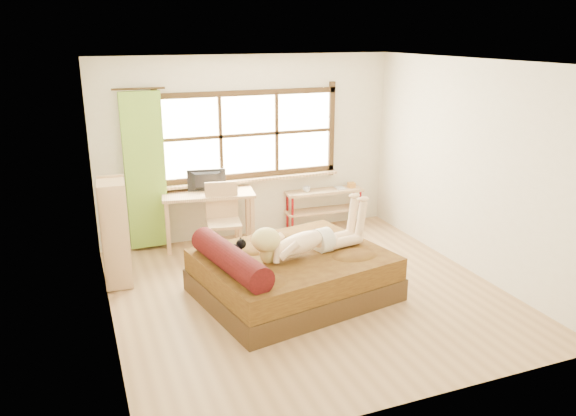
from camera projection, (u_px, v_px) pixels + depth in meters
name	position (u px, v px, depth m)	size (l,w,h in m)	color
floor	(307.00, 292.00, 6.77)	(4.50, 4.50, 0.00)	#9E754C
ceiling	(310.00, 62.00, 5.96)	(4.50, 4.50, 0.00)	white
wall_back	(249.00, 148.00, 8.36)	(4.50, 4.50, 0.00)	silver
wall_front	(423.00, 255.00, 4.36)	(4.50, 4.50, 0.00)	silver
wall_left	(101.00, 206.00, 5.58)	(4.50, 4.50, 0.00)	silver
wall_right	(471.00, 168.00, 7.14)	(4.50, 4.50, 0.00)	silver
window	(249.00, 138.00, 8.29)	(2.80, 0.16, 1.46)	#FFEDBF
curtain	(145.00, 172.00, 7.78)	(0.55, 0.10, 2.20)	#4C8B26
bed	(289.00, 274.00, 6.60)	(2.38, 2.05, 0.80)	#34210F
woman	(307.00, 228.00, 6.47)	(1.47, 0.42, 0.63)	beige
kitten	(231.00, 249.00, 6.36)	(0.31, 0.13, 0.25)	black
desk	(208.00, 200.00, 8.04)	(1.37, 0.79, 0.81)	tan
monitor	(207.00, 181.00, 8.01)	(0.55, 0.07, 0.32)	black
chair	(223.00, 215.00, 7.81)	(0.52, 0.52, 1.02)	tan
pipe_shelf	(325.00, 200.00, 8.88)	(1.26, 0.37, 0.71)	tan
cup	(307.00, 189.00, 8.71)	(0.11, 0.11, 0.09)	gray
book	(336.00, 188.00, 8.89)	(0.15, 0.20, 0.02)	gray
bookshelf	(115.00, 232.00, 6.86)	(0.36, 0.59, 1.30)	tan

